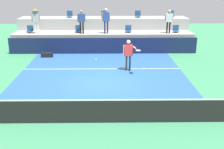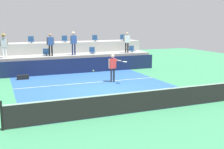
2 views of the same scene
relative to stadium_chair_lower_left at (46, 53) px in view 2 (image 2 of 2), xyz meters
The scene contains 21 objects.
ground_plane 7.60m from the stadium_chair_lower_left, 76.08° to the right, with size 40.00×40.00×0.00m, color #388456.
court_inner_paint 6.65m from the stadium_chair_lower_left, 73.96° to the right, with size 9.00×10.00×0.01m, color #285693.
court_service_line 5.36m from the stadium_chair_lower_left, 69.66° to the right, with size 9.00×0.06×0.00m, color white.
tennis_net 11.42m from the stadium_chair_lower_left, 80.93° to the right, with size 10.48×0.08×1.07m.
sponsor_backboard 2.36m from the stadium_chair_lower_left, 34.54° to the right, with size 13.00×0.16×1.10m, color #141E42.
seating_tier_lower 1.98m from the stadium_chair_lower_left, ahead, with size 13.00×1.80×1.25m, color #9E9E99.
seating_tier_upper 2.62m from the stadium_chair_lower_left, 46.16° to the left, with size 13.00×1.80×2.10m, color #9E9E99.
stadium_chair_lower_left is the anchor object (origin of this frame).
stadium_chair_lower_right 3.62m from the stadium_chair_lower_left, ahead, with size 0.44×0.40×0.52m.
stadium_chair_lower_far_right 7.08m from the stadium_chair_lower_left, ahead, with size 0.44×0.40×0.52m.
stadium_chair_upper_left 2.16m from the stadium_chair_lower_left, 114.82° to the left, with size 0.44×0.40×0.52m.
stadium_chair_upper_center 2.71m from the stadium_chair_lower_left, 44.36° to the left, with size 0.44×0.40×0.52m.
stadium_chair_upper_right 4.89m from the stadium_chair_lower_left, 21.94° to the left, with size 0.44×0.40×0.52m.
stadium_chair_upper_far_right 7.35m from the stadium_chair_lower_left, 14.27° to the left, with size 0.44×0.40×0.52m.
tennis_player 6.10m from the stadium_chair_lower_left, 57.30° to the right, with size 0.92×1.17×1.75m.
spectator_with_hat 3.05m from the stadium_chair_lower_left, behind, with size 0.58×0.45×1.71m.
spectator_leaning_on_rail 0.91m from the stadium_chair_lower_left, 53.74° to the right, with size 0.58×0.23×1.65m.
spectator_in_grey 2.22m from the stadium_chair_lower_left, 10.80° to the right, with size 0.61×0.28×1.77m.
spectator_in_white 6.50m from the stadium_chair_lower_left, ahead, with size 0.58×0.24×1.65m.
tennis_ball 6.71m from the stadium_chair_lower_left, 76.78° to the right, with size 0.07×0.07×0.07m.
equipment_bag 3.18m from the stadium_chair_lower_left, 131.54° to the right, with size 0.76×0.28×0.30m, color black.
Camera 2 is at (-5.21, -14.23, 3.76)m, focal length 45.82 mm.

